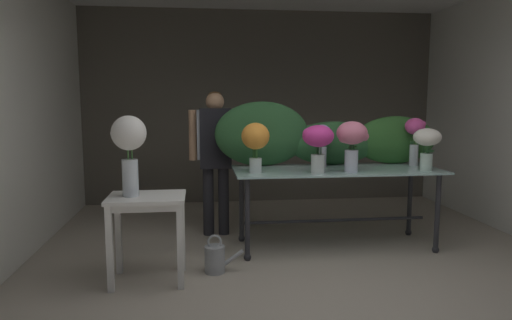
# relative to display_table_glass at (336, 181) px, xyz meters

# --- Properties ---
(ground_plane) EXTENTS (8.60, 8.60, 0.00)m
(ground_plane) POSITION_rel_display_table_glass_xyz_m (-0.47, 0.38, -0.69)
(ground_plane) COLOR #9E9384
(wall_back) EXTENTS (5.23, 0.12, 2.78)m
(wall_back) POSITION_rel_display_table_glass_xyz_m (-0.47, 2.33, 0.70)
(wall_back) COLOR #5B564C
(wall_back) RESTS_ON ground
(wall_left) EXTENTS (0.12, 4.03, 2.78)m
(wall_left) POSITION_rel_display_table_glass_xyz_m (-3.09, 0.38, 0.70)
(wall_left) COLOR silver
(wall_left) RESTS_ON ground
(wall_right) EXTENTS (0.12, 4.03, 2.78)m
(wall_right) POSITION_rel_display_table_glass_xyz_m (2.14, 0.38, 0.70)
(wall_right) COLOR silver
(wall_right) RESTS_ON ground
(display_table_glass) EXTENTS (2.09, 0.81, 0.82)m
(display_table_glass) POSITION_rel_display_table_glass_xyz_m (0.00, 0.00, 0.00)
(display_table_glass) COLOR #ABD3CE
(display_table_glass) RESTS_ON ground
(side_table_white) EXTENTS (0.63, 0.49, 0.73)m
(side_table_white) POSITION_rel_display_table_glass_xyz_m (-1.82, -0.70, -0.08)
(side_table_white) COLOR white
(side_table_white) RESTS_ON ground
(florist) EXTENTS (0.58, 0.24, 1.60)m
(florist) POSITION_rel_display_table_glass_xyz_m (-1.21, 0.59, 0.30)
(florist) COLOR #232328
(florist) RESTS_ON ground
(foliage_backdrop) EXTENTS (2.41, 0.26, 0.68)m
(foliage_backdrop) POSITION_rel_display_table_glass_xyz_m (-0.09, 0.29, 0.41)
(foliage_backdrop) COLOR #28562D
(foliage_backdrop) RESTS_ON display_table_glass
(vase_ivory_peonies) EXTENTS (0.27, 0.27, 0.42)m
(vase_ivory_peonies) POSITION_rel_display_table_glass_xyz_m (0.83, -0.24, 0.40)
(vase_ivory_peonies) COLOR silver
(vase_ivory_peonies) RESTS_ON display_table_glass
(vase_fuchsia_roses) EXTENTS (0.22, 0.21, 0.51)m
(vase_fuchsia_roses) POSITION_rel_display_table_glass_xyz_m (0.87, 0.10, 0.46)
(vase_fuchsia_roses) COLOR silver
(vase_fuchsia_roses) RESTS_ON display_table_glass
(vase_lilac_freesia) EXTENTS (0.19, 0.19, 0.44)m
(vase_lilac_freesia) POSITION_rel_display_table_glass_xyz_m (-0.13, 0.11, 0.40)
(vase_lilac_freesia) COLOR silver
(vase_lilac_freesia) RESTS_ON display_table_glass
(vase_sunset_carnations) EXTENTS (0.27, 0.27, 0.48)m
(vase_sunset_carnations) POSITION_rel_display_table_glass_xyz_m (-0.85, -0.17, 0.44)
(vase_sunset_carnations) COLOR silver
(vase_sunset_carnations) RESTS_ON display_table_glass
(vase_rosy_snapdragons) EXTENTS (0.32, 0.30, 0.49)m
(vase_rosy_snapdragons) POSITION_rel_display_table_glass_xyz_m (0.08, -0.23, 0.45)
(vase_rosy_snapdragons) COLOR silver
(vase_rosy_snapdragons) RESTS_ON display_table_glass
(vase_magenta_anemones) EXTENTS (0.30, 0.30, 0.46)m
(vase_magenta_anemones) POSITION_rel_display_table_glass_xyz_m (-0.27, -0.27, 0.43)
(vase_magenta_anemones) COLOR silver
(vase_magenta_anemones) RESTS_ON display_table_glass
(vase_white_roses_tall) EXTENTS (0.29, 0.28, 0.66)m
(vase_white_roses_tall) POSITION_rel_display_table_glass_xyz_m (-1.95, -0.70, 0.47)
(vase_white_roses_tall) COLOR silver
(vase_white_roses_tall) RESTS_ON side_table_white
(watering_can) EXTENTS (0.35, 0.18, 0.34)m
(watering_can) POSITION_rel_display_table_glass_xyz_m (-1.26, -0.58, -0.57)
(watering_can) COLOR #999EA3
(watering_can) RESTS_ON ground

